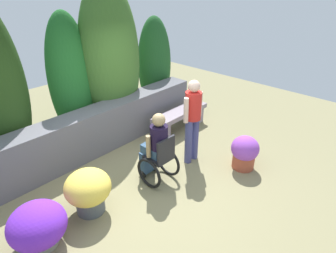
% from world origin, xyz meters
% --- Properties ---
extents(ground_plane, '(12.54, 12.54, 0.00)m').
position_xyz_m(ground_plane, '(0.00, 0.00, 0.00)').
color(ground_plane, '#807954').
extents(stone_retaining_wall, '(5.40, 0.51, 0.93)m').
position_xyz_m(stone_retaining_wall, '(0.00, 1.60, 0.46)').
color(stone_retaining_wall, slate).
rests_on(stone_retaining_wall, ground).
extents(hedge_backdrop, '(5.83, 1.11, 3.30)m').
position_xyz_m(hedge_backdrop, '(-0.05, 2.21, 1.54)').
color(hedge_backdrop, '#22632F').
rests_on(hedge_backdrop, ground).
extents(stone_bench, '(1.57, 0.40, 0.48)m').
position_xyz_m(stone_bench, '(1.98, 0.94, 0.33)').
color(stone_bench, gray).
rests_on(stone_bench, ground).
extents(person_in_wheelchair, '(0.53, 0.66, 1.33)m').
position_xyz_m(person_in_wheelchair, '(0.25, -0.02, 0.62)').
color(person_in_wheelchair, black).
rests_on(person_in_wheelchair, ground).
extents(person_standing_companion, '(0.49, 0.30, 1.66)m').
position_xyz_m(person_standing_companion, '(1.15, -0.07, 0.96)').
color(person_standing_companion, '#41457A').
rests_on(person_standing_companion, ground).
extents(flower_pot_purple_near, '(0.77, 0.77, 0.66)m').
position_xyz_m(flower_pot_purple_near, '(-1.84, 0.14, 0.34)').
color(flower_pot_purple_near, gray).
rests_on(flower_pot_purple_near, ground).
extents(flower_pot_terracotta_by_wall, '(0.70, 0.70, 0.73)m').
position_xyz_m(flower_pot_terracotta_by_wall, '(-1.01, 0.20, 0.40)').
color(flower_pot_terracotta_by_wall, '#4C5257').
rests_on(flower_pot_terracotta_by_wall, ground).
extents(flower_pot_red_accent, '(0.52, 0.52, 0.66)m').
position_xyz_m(flower_pot_red_accent, '(1.63, -0.96, 0.35)').
color(flower_pot_red_accent, '#A24731').
rests_on(flower_pot_red_accent, ground).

